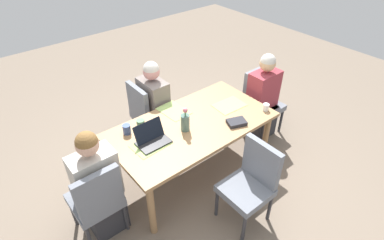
{
  "coord_description": "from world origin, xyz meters",
  "views": [
    {
      "loc": [
        -1.7,
        -2.08,
        2.77
      ],
      "look_at": [
        0.0,
        0.0,
        0.78
      ],
      "focal_mm": 29.01,
      "sensor_mm": 36.0,
      "label": 1
    }
  ],
  "objects_px": {
    "dining_table": "(192,129)",
    "coffee_mug_near_right": "(266,107)",
    "chair_head_left_left_far": "(97,199)",
    "laptop_head_left_left_far": "(152,139)",
    "person_head_left_left_far": "(99,189)",
    "flower_vase": "(185,121)",
    "chair_near_right_near": "(251,181)",
    "coffee_mug_centre_left": "(141,123)",
    "person_far_left_near": "(155,110)",
    "person_head_right_left_mid": "(262,101)",
    "book_red_cover": "(237,122)",
    "chair_head_right_left_mid": "(260,99)",
    "coffee_mug_near_left": "(127,129)",
    "chair_far_left_near": "(147,112)"
  },
  "relations": [
    {
      "from": "person_head_left_left_far",
      "to": "chair_head_right_left_mid",
      "type": "bearing_deg",
      "value": 2.51
    },
    {
      "from": "person_head_left_left_far",
      "to": "laptop_head_left_left_far",
      "type": "relative_size",
      "value": 3.73
    },
    {
      "from": "dining_table",
      "to": "coffee_mug_near_right",
      "type": "bearing_deg",
      "value": -22.07
    },
    {
      "from": "person_far_left_near",
      "to": "coffee_mug_centre_left",
      "type": "relative_size",
      "value": 13.65
    },
    {
      "from": "person_head_left_left_far",
      "to": "coffee_mug_near_left",
      "type": "relative_size",
      "value": 11.43
    },
    {
      "from": "chair_far_left_near",
      "to": "laptop_head_left_left_far",
      "type": "xyz_separation_m",
      "value": [
        -0.42,
        -0.78,
        0.27
      ]
    },
    {
      "from": "flower_vase",
      "to": "coffee_mug_centre_left",
      "type": "relative_size",
      "value": 3.34
    },
    {
      "from": "person_far_left_near",
      "to": "person_head_right_left_mid",
      "type": "xyz_separation_m",
      "value": [
        1.22,
        -0.73,
        0.0
      ]
    },
    {
      "from": "laptop_head_left_left_far",
      "to": "coffee_mug_centre_left",
      "type": "distance_m",
      "value": 0.3
    },
    {
      "from": "dining_table",
      "to": "coffee_mug_centre_left",
      "type": "height_order",
      "value": "coffee_mug_centre_left"
    },
    {
      "from": "chair_head_left_left_far",
      "to": "person_head_right_left_mid",
      "type": "bearing_deg",
      "value": 2.51
    },
    {
      "from": "coffee_mug_centre_left",
      "to": "chair_head_right_left_mid",
      "type": "bearing_deg",
      "value": -7.38
    },
    {
      "from": "chair_near_right_near",
      "to": "book_red_cover",
      "type": "distance_m",
      "value": 0.67
    },
    {
      "from": "person_head_left_left_far",
      "to": "flower_vase",
      "type": "bearing_deg",
      "value": -1.03
    },
    {
      "from": "chair_near_right_near",
      "to": "chair_head_left_left_far",
      "type": "bearing_deg",
      "value": 149.42
    },
    {
      "from": "person_head_left_left_far",
      "to": "book_red_cover",
      "type": "xyz_separation_m",
      "value": [
        1.52,
        -0.29,
        0.22
      ]
    },
    {
      "from": "chair_far_left_near",
      "to": "person_far_left_near",
      "type": "relative_size",
      "value": 0.75
    },
    {
      "from": "coffee_mug_centre_left",
      "to": "laptop_head_left_left_far",
      "type": "bearing_deg",
      "value": -99.42
    },
    {
      "from": "person_head_left_left_far",
      "to": "chair_head_left_left_far",
      "type": "bearing_deg",
      "value": -128.76
    },
    {
      "from": "chair_head_left_left_far",
      "to": "coffee_mug_centre_left",
      "type": "relative_size",
      "value": 10.28
    },
    {
      "from": "person_far_left_near",
      "to": "coffee_mug_near_right",
      "type": "xyz_separation_m",
      "value": [
        0.84,
        -1.07,
        0.24
      ]
    },
    {
      "from": "flower_vase",
      "to": "person_head_left_left_far",
      "type": "bearing_deg",
      "value": 178.97
    },
    {
      "from": "flower_vase",
      "to": "coffee_mug_near_left",
      "type": "distance_m",
      "value": 0.61
    },
    {
      "from": "chair_near_right_near",
      "to": "coffee_mug_near_right",
      "type": "relative_size",
      "value": 11.23
    },
    {
      "from": "chair_head_right_left_mid",
      "to": "chair_near_right_near",
      "type": "xyz_separation_m",
      "value": [
        -1.21,
        -0.93,
        0.0
      ]
    },
    {
      "from": "chair_head_right_left_mid",
      "to": "chair_head_left_left_far",
      "type": "relative_size",
      "value": 1.0
    },
    {
      "from": "dining_table",
      "to": "book_red_cover",
      "type": "bearing_deg",
      "value": -39.61
    },
    {
      "from": "dining_table",
      "to": "laptop_head_left_left_far",
      "type": "relative_size",
      "value": 5.66
    },
    {
      "from": "chair_head_left_left_far",
      "to": "person_head_left_left_far",
      "type": "xyz_separation_m",
      "value": [
        0.06,
        0.07,
        0.03
      ]
    },
    {
      "from": "chair_near_right_near",
      "to": "coffee_mug_centre_left",
      "type": "bearing_deg",
      "value": 114.19
    },
    {
      "from": "laptop_head_left_left_far",
      "to": "flower_vase",
      "type": "bearing_deg",
      "value": -7.79
    },
    {
      "from": "coffee_mug_near_right",
      "to": "coffee_mug_centre_left",
      "type": "distance_m",
      "value": 1.43
    },
    {
      "from": "coffee_mug_near_left",
      "to": "coffee_mug_near_right",
      "type": "bearing_deg",
      "value": -23.63
    },
    {
      "from": "chair_far_left_near",
      "to": "chair_head_right_left_mid",
      "type": "xyz_separation_m",
      "value": [
        1.36,
        -0.71,
        0.0
      ]
    },
    {
      "from": "flower_vase",
      "to": "coffee_mug_near_right",
      "type": "bearing_deg",
      "value": -17.34
    },
    {
      "from": "chair_head_left_left_far",
      "to": "person_head_left_left_far",
      "type": "height_order",
      "value": "person_head_left_left_far"
    },
    {
      "from": "chair_head_left_left_far",
      "to": "laptop_head_left_left_far",
      "type": "relative_size",
      "value": 2.81
    },
    {
      "from": "flower_vase",
      "to": "coffee_mug_near_right",
      "type": "xyz_separation_m",
      "value": [
        0.95,
        -0.3,
        -0.08
      ]
    },
    {
      "from": "person_head_right_left_mid",
      "to": "coffee_mug_near_left",
      "type": "height_order",
      "value": "person_head_right_left_mid"
    },
    {
      "from": "person_head_left_left_far",
      "to": "coffee_mug_centre_left",
      "type": "xyz_separation_m",
      "value": [
        0.69,
        0.33,
        0.25
      ]
    },
    {
      "from": "chair_head_right_left_mid",
      "to": "laptop_head_left_left_far",
      "type": "bearing_deg",
      "value": -177.68
    },
    {
      "from": "dining_table",
      "to": "chair_head_left_left_far",
      "type": "relative_size",
      "value": 2.01
    },
    {
      "from": "flower_vase",
      "to": "book_red_cover",
      "type": "xyz_separation_m",
      "value": [
        0.5,
        -0.27,
        -0.1
      ]
    },
    {
      "from": "chair_near_right_near",
      "to": "flower_vase",
      "type": "xyz_separation_m",
      "value": [
        -0.18,
        0.8,
        0.35
      ]
    },
    {
      "from": "chair_near_right_near",
      "to": "laptop_head_left_left_far",
      "type": "distance_m",
      "value": 1.06
    },
    {
      "from": "person_head_right_left_mid",
      "to": "person_far_left_near",
      "type": "bearing_deg",
      "value": 149.24
    },
    {
      "from": "chair_head_left_left_far",
      "to": "chair_near_right_near",
      "type": "xyz_separation_m",
      "value": [
        1.27,
        -0.75,
        0.0
      ]
    },
    {
      "from": "chair_head_left_left_far",
      "to": "laptop_head_left_left_far",
      "type": "distance_m",
      "value": 0.76
    },
    {
      "from": "person_head_right_left_mid",
      "to": "chair_head_left_left_far",
      "type": "bearing_deg",
      "value": -177.49
    },
    {
      "from": "person_head_left_left_far",
      "to": "coffee_mug_near_left",
      "type": "distance_m",
      "value": 0.66
    }
  ]
}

